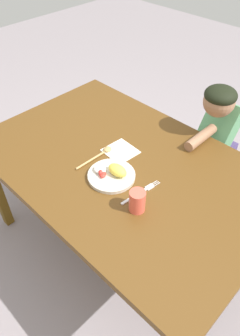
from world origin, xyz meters
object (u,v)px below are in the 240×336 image
fork (141,192)px  person (215,147)px  plate (112,174)px  spoon (101,153)px  drinking_cup (137,201)px

fork → person: (-0.02, 0.69, -0.15)m
fork → person: bearing=8.9°
person → plate: bearing=78.7°
fork → spoon: size_ratio=0.96×
drinking_cup → fork: bearing=121.8°
drinking_cup → plate: bearing=163.8°
fork → spoon: (-0.31, 0.05, 0.01)m
fork → drinking_cup: bearing=-141.1°
fork → person: 0.70m
spoon → person: (0.29, 0.63, -0.16)m
fork → person: person is taller
spoon → drinking_cup: drinking_cup is taller
plate → fork: plate is taller
plate → spoon: 0.17m
spoon → drinking_cup: size_ratio=2.21×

